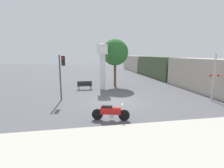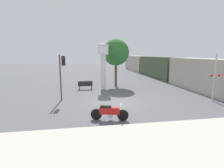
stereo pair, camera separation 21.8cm
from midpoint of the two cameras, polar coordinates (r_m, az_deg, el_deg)
The scene contains 9 objects.
ground_plane at distance 14.40m, azimuth 0.70°, elevation -5.85°, with size 120.00×120.00×0.00m, color #56565B.
sidewalk_strip at distance 7.41m, azimuth 13.47°, elevation -21.71°, with size 36.00×6.00×0.10m.
motorcycle at distance 10.44m, azimuth -1.09°, elevation -9.26°, with size 2.20×0.79×0.99m.
clock_tower at distance 19.16m, azimuth -3.46°, elevation 8.13°, with size 1.22×1.22×5.04m.
freight_train at distance 30.60m, azimuth 14.38°, elevation 5.43°, with size 2.80×35.41×3.40m.
traffic_light at distance 15.06m, azimuth -16.48°, elevation 4.67°, with size 0.50×0.35×3.82m.
railroad_crossing_signal at distance 16.54m, azimuth 30.03°, elevation 2.41°, with size 0.90×0.82×3.91m.
street_tree at distance 21.08m, azimuth 0.70°, elevation 10.25°, with size 3.13×3.13×5.63m.
bench at distance 19.40m, azimuth -9.21°, elevation -0.39°, with size 1.60×0.44×0.92m.
Camera 1 is at (-2.80, -13.58, 3.89)m, focal length 28.00 mm.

